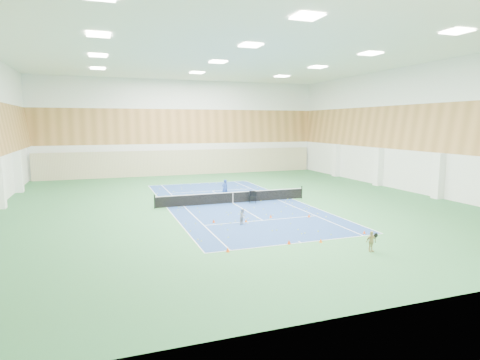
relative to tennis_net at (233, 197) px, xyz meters
name	(u,v)px	position (x,y,z in m)	size (l,w,h in m)	color
ground	(233,203)	(0.00, 0.00, -0.55)	(40.00, 40.00, 0.00)	#2E6C3D
room_shell	(233,130)	(0.00, 0.00, 5.45)	(36.00, 40.00, 12.00)	white
wood_cladding	(233,105)	(0.00, 0.00, 7.45)	(36.00, 40.00, 8.00)	#B57D43
ceiling_light_grid	(232,55)	(0.00, 0.00, 11.37)	(21.40, 25.40, 0.06)	white
court_surface	(233,203)	(0.00, 0.00, -0.55)	(10.97, 23.77, 0.01)	navy
tennis_balls_scatter	(233,203)	(0.00, 0.00, -0.50)	(10.57, 22.77, 0.07)	#D7ED28
tennis_net	(233,197)	(0.00, 0.00, 0.00)	(12.80, 0.10, 1.10)	black
back_curtain	(184,162)	(0.00, 19.75, 1.05)	(35.40, 0.16, 3.20)	#C6B793
coach	(225,188)	(0.22, 2.91, 0.25)	(0.58, 0.38, 1.60)	#203E93
child_court	(243,216)	(-1.62, -6.90, -0.03)	(0.51, 0.40, 1.05)	#97989F
child_apron	(371,241)	(2.66, -14.44, 0.00)	(0.64, 0.27, 1.09)	tan
ball_cart	(253,197)	(1.52, -0.60, -0.05)	(0.58, 0.58, 1.01)	black
cone_svc_a	(214,221)	(-3.31, -5.88, -0.43)	(0.21, 0.21, 0.23)	#E5420C
cone_svc_b	(246,220)	(-1.21, -6.42, -0.44)	(0.19, 0.19, 0.21)	orange
cone_svc_c	(271,216)	(0.84, -5.84, -0.44)	(0.20, 0.20, 0.22)	#FE590D
cone_svc_d	(309,216)	(3.45, -6.61, -0.43)	(0.21, 0.21, 0.23)	#FF5B0D
cone_base_a	(228,250)	(-4.30, -12.03, -0.43)	(0.22, 0.22, 0.24)	#FE510D
cone_base_b	(289,242)	(-0.72, -11.85, -0.43)	(0.21, 0.21, 0.24)	#F3430C
cone_base_c	(321,241)	(1.07, -12.18, -0.44)	(0.20, 0.20, 0.22)	orange
cone_base_d	(364,232)	(4.46, -11.50, -0.45)	(0.18, 0.18, 0.20)	#FF4D0D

